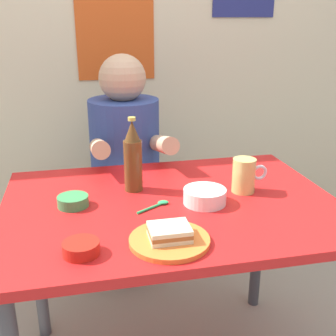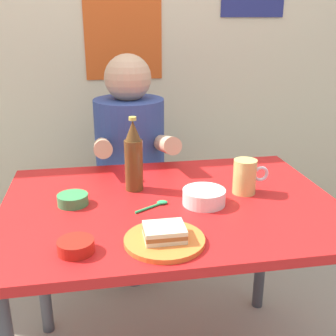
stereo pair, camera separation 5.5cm
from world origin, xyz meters
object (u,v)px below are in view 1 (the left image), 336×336
object	(u,v)px
beer_mug	(244,175)
beer_bottle	(133,158)
stool	(128,224)
plate_orange	(169,240)
rice_bowl_white	(205,195)
sandwich	(169,232)
dining_table	(171,226)
person_seated	(125,144)

from	to	relation	value
beer_mug	beer_bottle	bearing A→B (deg)	165.38
beer_mug	beer_bottle	world-z (taller)	beer_bottle
stool	plate_orange	size ratio (longest dim) A/B	2.05
plate_orange	rice_bowl_white	bearing A→B (deg)	53.31
stool	sandwich	xyz separation A→B (m)	(0.01, -0.89, 0.42)
stool	rice_bowl_white	xyz separation A→B (m)	(0.18, -0.67, 0.42)
beer_bottle	beer_mug	bearing A→B (deg)	-14.62
sandwich	beer_mug	bearing A→B (deg)	41.44
dining_table	rice_bowl_white	xyz separation A→B (m)	(0.10, -0.04, 0.12)
beer_bottle	stool	bearing A→B (deg)	86.70
sandwich	person_seated	bearing A→B (deg)	90.87
person_seated	beer_mug	size ratio (longest dim) A/B	5.71
plate_orange	sandwich	xyz separation A→B (m)	(0.00, 0.00, 0.02)
stool	beer_mug	xyz separation A→B (m)	(0.34, -0.60, 0.45)
stool	beer_bottle	xyz separation A→B (m)	(-0.03, -0.50, 0.51)
sandwich	beer_bottle	xyz separation A→B (m)	(-0.04, 0.39, 0.09)
stool	beer_bottle	size ratio (longest dim) A/B	1.72
rice_bowl_white	beer_bottle	bearing A→B (deg)	142.12
sandwich	beer_bottle	bearing A→B (deg)	96.20
dining_table	stool	world-z (taller)	dining_table
stool	sandwich	distance (m)	0.99
dining_table	sandwich	bearing A→B (deg)	-103.83
plate_orange	beer_mug	xyz separation A→B (m)	(0.33, 0.29, 0.05)
dining_table	beer_mug	xyz separation A→B (m)	(0.27, 0.03, 0.15)
dining_table	beer_mug	bearing A→B (deg)	6.07
dining_table	person_seated	size ratio (longest dim) A/B	1.53
plate_orange	sandwich	bearing A→B (deg)	0.00
person_seated	beer_bottle	xyz separation A→B (m)	(-0.03, -0.49, 0.09)
person_seated	plate_orange	bearing A→B (deg)	-89.13
person_seated	sandwich	bearing A→B (deg)	-89.13
person_seated	sandwich	xyz separation A→B (m)	(0.01, -0.88, 0.01)
person_seated	plate_orange	size ratio (longest dim) A/B	3.27
person_seated	beer_bottle	distance (m)	0.50
person_seated	stool	bearing A→B (deg)	90.00
stool	person_seated	bearing A→B (deg)	-90.00
stool	person_seated	world-z (taller)	person_seated
rice_bowl_white	dining_table	bearing A→B (deg)	159.73
sandwich	rice_bowl_white	bearing A→B (deg)	53.31
rice_bowl_white	sandwich	bearing A→B (deg)	-126.69
sandwich	beer_bottle	size ratio (longest dim) A/B	0.42
beer_bottle	dining_table	bearing A→B (deg)	-49.51
sandwich	beer_bottle	distance (m)	0.40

